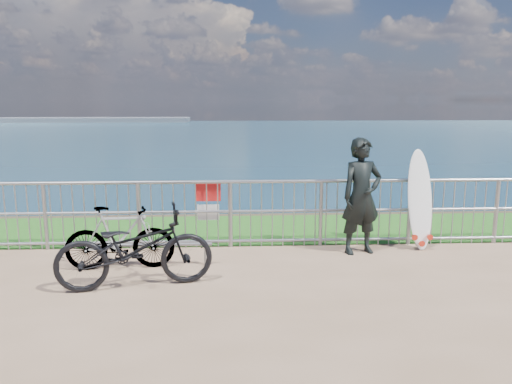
{
  "coord_description": "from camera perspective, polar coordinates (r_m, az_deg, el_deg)",
  "views": [
    {
      "loc": [
        -0.48,
        -6.43,
        2.41
      ],
      "look_at": [
        -0.1,
        1.2,
        1.0
      ],
      "focal_mm": 35.0,
      "sensor_mm": 36.0,
      "label": 1
    }
  ],
  "objects": [
    {
      "name": "grass_strip",
      "position": [
        9.45,
        0.15,
        -4.25
      ],
      "size": [
        120.0,
        120.0,
        0.0
      ],
      "primitive_type": "plane",
      "color": "#1D5918",
      "rests_on": "ground"
    },
    {
      "name": "seascape",
      "position": [
        160.01,
        -18.72,
        7.62
      ],
      "size": [
        260.0,
        260.0,
        5.0
      ],
      "color": "brown",
      "rests_on": "ground"
    },
    {
      "name": "railing",
      "position": [
        8.25,
        0.61,
        -2.36
      ],
      "size": [
        10.06,
        0.1,
        1.13
      ],
      "color": "gray",
      "rests_on": "ground"
    },
    {
      "name": "surfer",
      "position": [
        8.01,
        11.96,
        -0.49
      ],
      "size": [
        0.76,
        0.59,
        1.84
      ],
      "primitive_type": "imported",
      "rotation": [
        0.0,
        0.0,
        0.25
      ],
      "color": "black",
      "rests_on": "ground"
    },
    {
      "name": "surfboard",
      "position": [
        8.55,
        18.23,
        -1.23
      ],
      "size": [
        0.48,
        0.44,
        1.64
      ],
      "color": "white",
      "rests_on": "ground"
    },
    {
      "name": "bicycle_near",
      "position": [
        6.67,
        -13.69,
        -6.25
      ],
      "size": [
        2.11,
        1.1,
        1.05
      ],
      "primitive_type": "imported",
      "rotation": [
        0.0,
        0.0,
        1.78
      ],
      "color": "black",
      "rests_on": "ground"
    },
    {
      "name": "bicycle_far",
      "position": [
        7.44,
        -15.31,
        -5.07
      ],
      "size": [
        1.58,
        0.56,
        0.93
      ],
      "primitive_type": "imported",
      "rotation": [
        0.0,
        0.0,
        1.65
      ],
      "color": "black",
      "rests_on": "ground"
    },
    {
      "name": "bike_rack",
      "position": [
        7.5,
        -11.47,
        -6.2
      ],
      "size": [
        1.67,
        0.05,
        0.35
      ],
      "color": "gray",
      "rests_on": "ground"
    }
  ]
}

